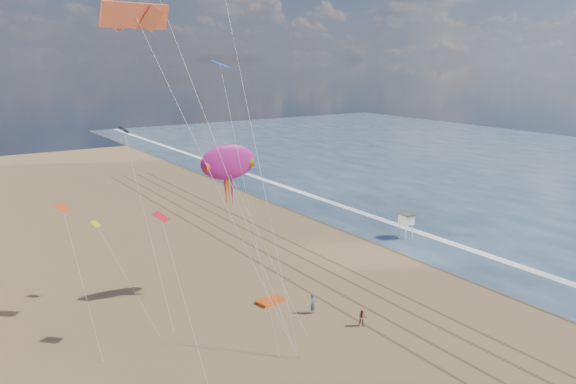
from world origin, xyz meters
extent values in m
plane|color=#2D4456|center=(75.00, 40.00, 0.00)|extent=(260.00, 260.00, 0.00)
plane|color=#42301E|center=(19.00, 40.00, 0.00)|extent=(260.00, 260.00, 0.00)
plane|color=white|center=(23.20, 40.00, 0.00)|extent=(260.00, 260.00, 0.00)
cube|color=brown|center=(-1.20, 30.00, 0.01)|extent=(0.28, 120.00, 0.01)
cube|color=brown|center=(1.20, 30.00, 0.01)|extent=(0.28, 120.00, 0.01)
cube|color=brown|center=(4.00, 30.00, 0.01)|extent=(0.28, 120.00, 0.01)
cube|color=brown|center=(6.20, 30.00, 0.01)|extent=(0.28, 120.00, 0.01)
cylinder|color=silver|center=(19.20, 28.36, 0.91)|extent=(0.12, 0.12, 1.83)
cylinder|color=silver|center=(20.42, 28.36, 0.91)|extent=(0.12, 0.12, 1.83)
cylinder|color=silver|center=(19.20, 29.58, 0.91)|extent=(0.12, 0.12, 1.83)
cylinder|color=silver|center=(20.42, 29.58, 0.91)|extent=(0.12, 0.12, 1.83)
cube|color=silver|center=(19.81, 28.97, 1.98)|extent=(1.62, 1.62, 0.12)
cube|color=silver|center=(19.81, 28.97, 2.59)|extent=(1.52, 1.52, 1.12)
cube|color=#473D38|center=(19.81, 28.97, 3.25)|extent=(1.83, 1.83, 0.10)
cube|color=#DD4912|center=(-5.80, 21.57, 0.14)|extent=(2.76, 2.04, 0.28)
ellipsoid|color=#B01B7E|center=(-8.05, 25.20, 13.53)|extent=(5.08, 0.95, 3.01)
cone|color=red|center=(-9.86, 25.20, 13.30)|extent=(1.36, 1.13, 1.13)
cone|color=orange|center=(-6.24, 25.20, 13.30)|extent=(1.36, 1.13, 1.13)
cylinder|color=silver|center=(-7.37, 19.56, 6.20)|extent=(0.03, 0.03, 16.82)
imported|color=slate|center=(-3.68, 17.30, 0.95)|extent=(0.83, 0.74, 1.90)
imported|color=#965D4C|center=(-1.60, 12.75, 0.80)|extent=(0.98, 0.92, 1.60)
cube|color=#F66436|center=(-17.48, 21.43, 26.21)|extent=(5.53, 1.82, 1.88)
plane|color=gold|center=(-19.09, 31.85, 7.58)|extent=(1.22, 1.16, 0.52)
plane|color=red|center=(-23.06, 26.03, 11.07)|extent=(1.64, 1.63, 0.55)
plane|color=blue|center=(-10.60, 21.29, 22.66)|extent=(2.12, 2.13, 0.59)
plane|color=red|center=(-16.97, 19.70, 10.84)|extent=(1.74, 1.72, 0.59)
plane|color=black|center=(-15.46, 32.86, 16.32)|extent=(1.45, 1.49, 0.63)
camera|label=1|loc=(-32.05, -21.69, 22.99)|focal=35.00mm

